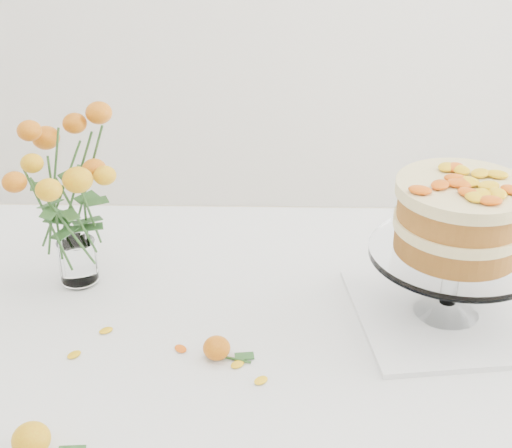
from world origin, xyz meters
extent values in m
cube|color=tan|center=(0.00, 0.00, 0.73)|extent=(1.40, 0.90, 0.04)
cylinder|color=tan|center=(-0.62, 0.37, 0.35)|extent=(0.06, 0.06, 0.71)
cylinder|color=tan|center=(0.62, 0.37, 0.35)|extent=(0.06, 0.06, 0.71)
cube|color=white|center=(0.00, 0.00, 0.75)|extent=(1.42, 0.92, 0.01)
cube|color=white|center=(0.00, 0.46, 0.65)|extent=(1.42, 0.01, 0.20)
cube|color=white|center=(0.36, 0.01, 0.76)|extent=(0.36, 0.36, 0.01)
cylinder|color=white|center=(0.36, 0.01, 0.84)|extent=(0.03, 0.03, 0.10)
cylinder|color=white|center=(0.36, 0.01, 0.89)|extent=(0.30, 0.30, 0.01)
cylinder|color=#AA7026|center=(0.36, 0.01, 0.92)|extent=(0.26, 0.26, 0.04)
cylinder|color=beige|center=(0.36, 0.01, 0.95)|extent=(0.27, 0.27, 0.02)
cylinder|color=#AA7026|center=(0.36, 0.01, 0.98)|extent=(0.26, 0.26, 0.04)
cylinder|color=beige|center=(0.36, 0.01, 1.02)|extent=(0.27, 0.27, 0.02)
cylinder|color=white|center=(-0.35, 0.11, 0.76)|extent=(0.06, 0.06, 0.01)
cylinder|color=white|center=(-0.35, 0.11, 0.81)|extent=(0.07, 0.07, 0.09)
ellipsoid|color=gold|center=(-0.30, -0.34, 0.78)|extent=(0.06, 0.06, 0.05)
ellipsoid|color=#BE5509|center=(-0.06, -0.12, 0.78)|extent=(0.05, 0.05, 0.04)
cylinder|color=#295120|center=(-0.02, -0.13, 0.76)|extent=(0.06, 0.02, 0.00)
ellipsoid|color=yellow|center=(-0.12, -0.10, 0.76)|extent=(0.03, 0.02, 0.00)
ellipsoid|color=yellow|center=(-0.02, -0.14, 0.76)|extent=(0.03, 0.02, 0.00)
ellipsoid|color=yellow|center=(0.02, -0.18, 0.76)|extent=(0.03, 0.02, 0.00)
ellipsoid|color=yellow|center=(-0.26, -0.05, 0.76)|extent=(0.03, 0.02, 0.00)
ellipsoid|color=yellow|center=(-0.30, -0.12, 0.76)|extent=(0.03, 0.02, 0.00)
ellipsoid|color=yellow|center=(0.30, -0.08, 0.76)|extent=(0.03, 0.02, 0.00)
camera|label=1|loc=(0.03, -1.09, 1.52)|focal=50.00mm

